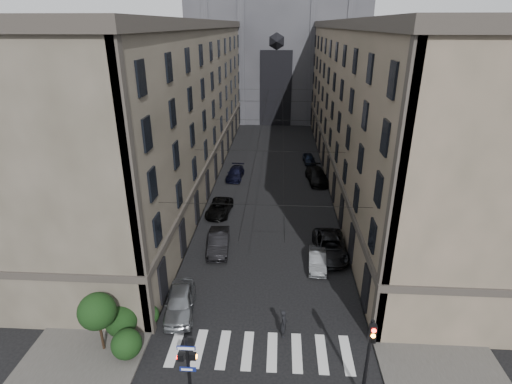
% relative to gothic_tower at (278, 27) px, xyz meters
% --- Properties ---
extents(sidewalk_left, '(7.00, 80.00, 0.15)m').
position_rel_gothic_tower_xyz_m(sidewalk_left, '(-10.50, -38.96, -17.72)').
color(sidewalk_left, '#383533').
rests_on(sidewalk_left, ground).
extents(sidewalk_right, '(7.00, 80.00, 0.15)m').
position_rel_gothic_tower_xyz_m(sidewalk_right, '(10.50, -38.96, -17.72)').
color(sidewalk_right, '#383533').
rests_on(sidewalk_right, ground).
extents(zebra_crossing, '(11.00, 3.20, 0.01)m').
position_rel_gothic_tower_xyz_m(zebra_crossing, '(0.00, -69.96, -17.79)').
color(zebra_crossing, beige).
rests_on(zebra_crossing, ground).
extents(building_left, '(13.60, 60.60, 18.85)m').
position_rel_gothic_tower_xyz_m(building_left, '(-13.44, -38.96, -8.45)').
color(building_left, '#464136').
rests_on(building_left, ground).
extents(building_right, '(13.60, 60.60, 18.85)m').
position_rel_gothic_tower_xyz_m(building_right, '(13.44, -38.96, -8.45)').
color(building_right, brown).
rests_on(building_right, ground).
extents(gothic_tower, '(35.00, 23.00, 58.00)m').
position_rel_gothic_tower_xyz_m(gothic_tower, '(0.00, 0.00, 0.00)').
color(gothic_tower, '#2D2D33').
rests_on(gothic_tower, ground).
extents(pedestrian_signal_left, '(1.02, 0.38, 4.00)m').
position_rel_gothic_tower_xyz_m(pedestrian_signal_left, '(-3.51, -73.46, -15.48)').
color(pedestrian_signal_left, black).
rests_on(pedestrian_signal_left, ground).
extents(traffic_light_right, '(0.34, 0.50, 5.20)m').
position_rel_gothic_tower_xyz_m(traffic_light_right, '(5.60, -73.04, -14.51)').
color(traffic_light_right, black).
rests_on(traffic_light_right, ground).
extents(shrub_cluster, '(3.90, 4.40, 3.90)m').
position_rel_gothic_tower_xyz_m(shrub_cluster, '(-8.72, -69.95, -16.00)').
color(shrub_cluster, black).
rests_on(shrub_cluster, sidewalk_left).
extents(tram_wires, '(14.00, 60.00, 0.43)m').
position_rel_gothic_tower_xyz_m(tram_wires, '(0.00, -39.33, -10.55)').
color(tram_wires, black).
rests_on(tram_wires, ground).
extents(car_left_near, '(2.56, 5.04, 1.65)m').
position_rel_gothic_tower_xyz_m(car_left_near, '(-5.65, -66.71, -16.98)').
color(car_left_near, gray).
rests_on(car_left_near, ground).
extents(car_left_midnear, '(2.10, 5.04, 1.62)m').
position_rel_gothic_tower_xyz_m(car_left_midnear, '(-4.20, -58.43, -16.99)').
color(car_left_midnear, black).
rests_on(car_left_midnear, ground).
extents(car_left_midfar, '(2.58, 4.99, 1.35)m').
position_rel_gothic_tower_xyz_m(car_left_midfar, '(-5.20, -51.12, -17.13)').
color(car_left_midfar, black).
rests_on(car_left_midfar, ground).
extents(car_left_far, '(2.17, 4.79, 1.36)m').
position_rel_gothic_tower_xyz_m(car_left_far, '(-4.66, -40.61, -17.12)').
color(car_left_far, black).
rests_on(car_left_far, ground).
extents(car_right_near, '(1.57, 3.99, 1.29)m').
position_rel_gothic_tower_xyz_m(car_right_near, '(4.20, -60.55, -17.15)').
color(car_right_near, slate).
rests_on(car_right_near, ground).
extents(car_right_midnear, '(2.70, 5.84, 1.62)m').
position_rel_gothic_tower_xyz_m(car_right_midnear, '(5.43, -58.57, -16.99)').
color(car_right_midnear, black).
rests_on(car_right_midnear, ground).
extents(car_right_midfar, '(2.99, 5.91, 1.65)m').
position_rel_gothic_tower_xyz_m(car_right_midfar, '(5.72, -41.24, -16.98)').
color(car_right_midfar, black).
rests_on(car_right_midfar, ground).
extents(car_right_far, '(1.84, 3.95, 1.31)m').
position_rel_gothic_tower_xyz_m(car_right_far, '(5.21, -33.92, -17.14)').
color(car_right_far, black).
rests_on(car_right_far, ground).
extents(pedestrian, '(0.48, 0.72, 1.95)m').
position_rel_gothic_tower_xyz_m(pedestrian, '(1.43, -68.53, -16.82)').
color(pedestrian, black).
rests_on(pedestrian, ground).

